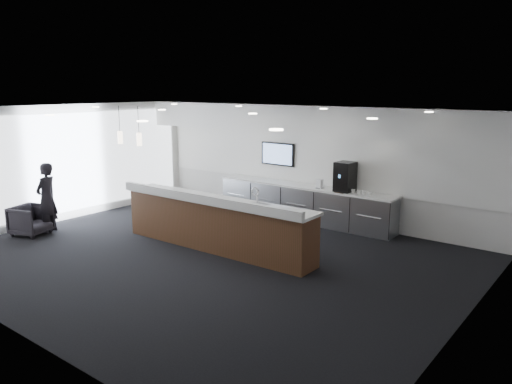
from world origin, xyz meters
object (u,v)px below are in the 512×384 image
Objects in this scene: service_counter at (216,223)px; lounge_guest at (47,198)px; coffee_machine at (345,177)px; armchair at (31,220)px.

lounge_guest reaches higher than service_counter.
armchair is at bearing -136.19° from coffee_machine.
coffee_machine is (1.44, 3.08, 0.73)m from service_counter.
lounge_guest is at bearing -35.71° from armchair.
lounge_guest is at bearing -137.82° from coffee_machine.
armchair is 0.63m from lounge_guest.
lounge_guest is (0.12, 0.38, 0.49)m from armchair.
coffee_machine is at bearing -66.79° from armchair.
service_counter is 4.33m from lounge_guest.
lounge_guest is (-4.05, -1.51, 0.27)m from service_counter.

